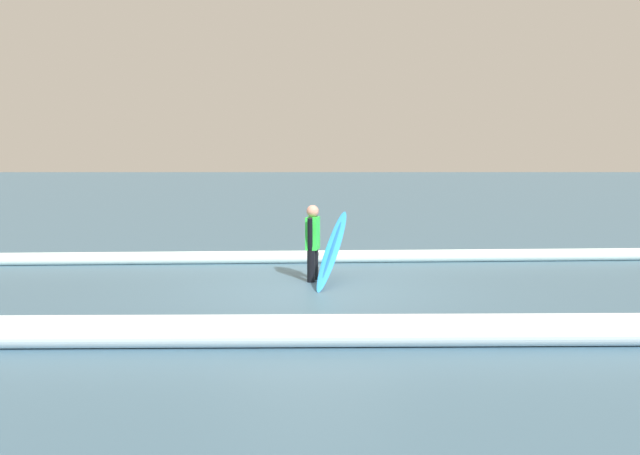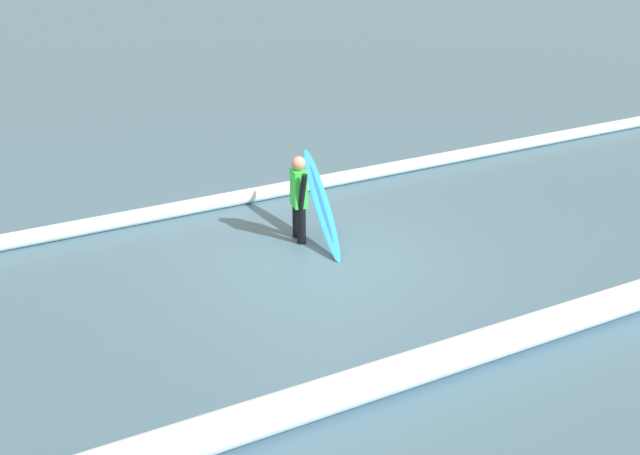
% 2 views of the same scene
% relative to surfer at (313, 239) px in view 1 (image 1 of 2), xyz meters
% --- Properties ---
extents(ground_plane, '(140.11, 140.11, 0.00)m').
position_rel_surfer_xyz_m(ground_plane, '(0.01, 0.84, -0.76)').
color(ground_plane, '#44687F').
extents(surfer, '(0.27, 0.66, 1.37)m').
position_rel_surfer_xyz_m(surfer, '(0.00, 0.00, 0.00)').
color(surfer, black).
rests_on(surfer, ground_plane).
extents(surfboard, '(0.76, 2.10, 1.21)m').
position_rel_surfer_xyz_m(surfboard, '(-0.35, 0.08, -0.17)').
color(surfboard, '#268CE5').
rests_on(surfboard, ground_plane).
extents(wave_crest_foreground, '(19.95, 1.25, 0.26)m').
position_rel_surfer_xyz_m(wave_crest_foreground, '(-1.29, -2.07, -0.63)').
color(wave_crest_foreground, white).
rests_on(wave_crest_foreground, ground_plane).
extents(wave_crest_midground, '(14.88, 0.59, 0.39)m').
position_rel_surfer_xyz_m(wave_crest_midground, '(-1.62, 4.24, -0.56)').
color(wave_crest_midground, white).
rests_on(wave_crest_midground, ground_plane).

